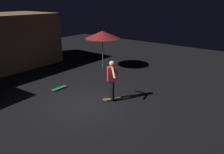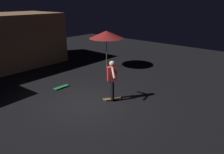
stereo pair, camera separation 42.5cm
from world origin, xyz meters
name	(u,v)px [view 1 (the left image)]	position (x,y,z in m)	size (l,w,h in m)	color
ground_plane	(86,104)	(0.00, 0.00, 0.00)	(28.00, 28.00, 0.00)	black
patio_umbrella	(102,35)	(4.37, 2.77, 2.07)	(2.10, 2.10, 2.30)	slate
skateboard_ridden	(112,99)	(0.97, -0.59, 0.06)	(0.74, 0.64, 0.07)	olive
skateboard_spare	(59,88)	(0.38, 2.16, 0.06)	(0.78, 0.23, 0.07)	green
skater	(112,77)	(0.97, -0.59, 1.04)	(0.68, 0.83, 1.67)	black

